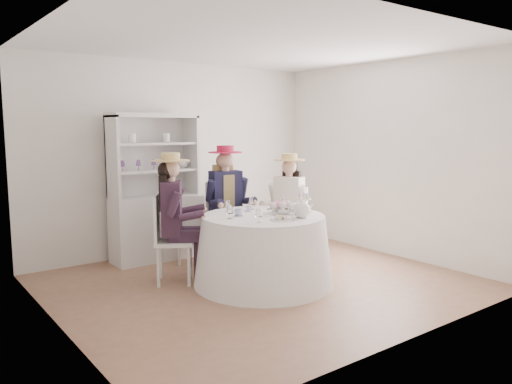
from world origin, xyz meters
TOP-DOWN VIEW (x-y plane):
  - ground at (0.00, 0.00)m, footprint 4.50×4.50m
  - ceiling at (0.00, 0.00)m, footprint 4.50×4.50m
  - wall_back at (0.00, 2.00)m, footprint 4.50×0.00m
  - wall_front at (0.00, -2.00)m, footprint 4.50×0.00m
  - wall_left at (-2.25, 0.00)m, footprint 0.00×4.50m
  - wall_right at (2.25, 0.00)m, footprint 0.00×4.50m
  - tea_table at (-0.01, -0.05)m, footprint 1.59×1.59m
  - hutch at (-0.53, 1.69)m, footprint 1.32×0.84m
  - side_table at (0.87, 1.75)m, footprint 0.62×0.62m
  - hatbox at (0.87, 1.75)m, footprint 0.33×0.33m
  - guest_left at (-0.79, 0.60)m, footprint 0.64×0.60m
  - guest_mid at (0.16, 0.96)m, footprint 0.58×0.61m
  - guest_right at (0.84, 0.51)m, footprint 0.61×0.55m
  - spare_chair at (-0.26, 1.18)m, footprint 0.51×0.51m
  - teacup_a at (-0.28, 0.06)m, footprint 0.10×0.10m
  - teacup_b at (0.00, 0.25)m, footprint 0.08×0.08m
  - teacup_c at (0.25, 0.05)m, footprint 0.09×0.09m
  - flower_bowl at (0.21, -0.12)m, footprint 0.28×0.28m
  - flower_arrangement at (0.20, -0.09)m, footprint 0.21×0.20m
  - table_teapot at (0.24, -0.42)m, footprint 0.27×0.19m
  - sandwich_plate at (-0.04, -0.40)m, footprint 0.24×0.24m
  - cupcake_stand at (0.50, -0.16)m, footprint 0.23×0.23m
  - stemware_set at (-0.01, -0.05)m, footprint 0.92×0.92m

SIDE VIEW (x-z plane):
  - ground at x=0.00m, z-range 0.00..0.00m
  - side_table at x=0.87m, z-range 0.00..0.75m
  - tea_table at x=-0.01m, z-range 0.00..0.80m
  - spare_chair at x=-0.26m, z-range 0.03..0.95m
  - hutch at x=-0.53m, z-range -0.29..1.69m
  - sandwich_plate at x=-0.04m, z-range 0.79..0.84m
  - guest_right at x=0.84m, z-range 0.09..1.54m
  - flower_bowl at x=0.21m, z-range 0.80..0.86m
  - teacup_b at x=0.00m, z-range 0.80..0.86m
  - teacup_c at x=0.25m, z-range 0.80..0.86m
  - teacup_a at x=-0.28m, z-range 0.80..0.87m
  - guest_left at x=-0.79m, z-range 0.10..1.60m
  - stemware_set at x=-0.01m, z-range 0.80..0.95m
  - guest_mid at x=0.16m, z-range 0.10..1.66m
  - cupcake_stand at x=0.50m, z-range 0.77..0.99m
  - table_teapot at x=0.24m, z-range 0.79..0.99m
  - hatbox at x=0.87m, z-range 0.75..1.03m
  - flower_arrangement at x=0.20m, z-range 0.86..0.94m
  - wall_back at x=0.00m, z-range -0.90..3.60m
  - wall_front at x=0.00m, z-range -0.90..3.60m
  - wall_left at x=-2.25m, z-range -0.90..3.60m
  - wall_right at x=2.25m, z-range -0.90..3.60m
  - ceiling at x=0.00m, z-range 2.70..2.70m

